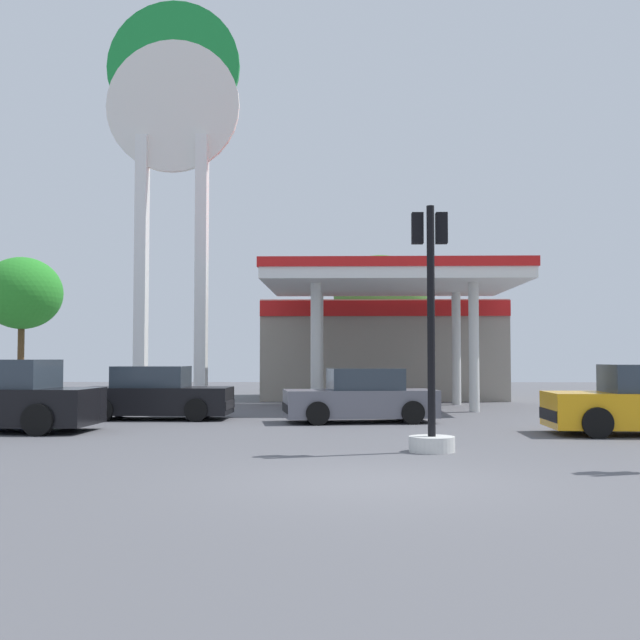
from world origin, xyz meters
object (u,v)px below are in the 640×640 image
Objects in this scene: car_4 at (156,395)px; traffic_signal_0 at (431,370)px; car_1 at (361,398)px; tree_0 at (22,294)px; tree_1 at (380,295)px; station_pole_sign at (173,141)px.

traffic_signal_0 reaches higher than car_4.
tree_0 is (-15.09, 15.01, 3.99)m from car_1.
car_4 is 0.92× the size of traffic_signal_0.
traffic_signal_0 is 0.68× the size of tree_1.
traffic_signal_0 is (1.11, -6.51, 0.83)m from car_1.
car_1 is 0.63× the size of tree_1.
car_1 is 0.93× the size of traffic_signal_0.
traffic_signal_0 reaches higher than car_1.
car_4 is 0.65× the size of tree_0.
car_4 is (0.81, -5.68, -8.66)m from station_pole_sign.
traffic_signal_0 is 23.30m from tree_1.
car_1 is at bearing 99.69° from traffic_signal_0.
car_1 is 17.10m from tree_1.
car_1 is at bearing -94.60° from tree_1.
car_1 is at bearing -45.79° from station_pole_sign.
station_pole_sign reaches higher than tree_0.
car_4 is 17.42m from tree_0.
traffic_signal_0 is at bearing -90.55° from tree_1.
tree_0 reaches higher than car_1.
tree_1 is at bearing 85.40° from car_1.
tree_0 is (-16.20, 21.52, 3.16)m from traffic_signal_0.
car_4 is at bearing 132.11° from traffic_signal_0.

